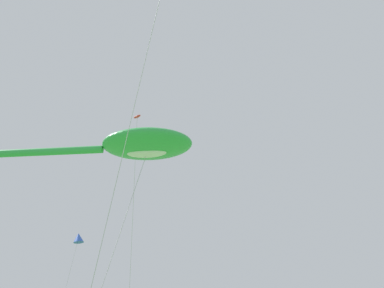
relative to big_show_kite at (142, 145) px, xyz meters
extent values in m
ellipsoid|color=green|center=(0.14, -0.23, 0.03)|extent=(5.20, 5.69, 1.10)
cylinder|color=green|center=(-2.62, 4.30, -0.14)|extent=(3.42, 5.26, 0.40)
ellipsoid|color=white|center=(0.14, -0.23, -0.47)|extent=(1.74, 2.17, 0.40)
cylinder|color=#B2B2B7|center=(-2.58, -1.20, -6.13)|extent=(5.46, 1.97, 11.21)
cylinder|color=#B2B2B7|center=(-7.95, -7.24, -4.09)|extent=(1.02, 2.42, 15.28)
ellipsoid|color=red|center=(1.55, 2.00, 3.02)|extent=(0.42, 0.57, 0.24)
cylinder|color=#B2B2B7|center=(3.27, 3.58, -4.35)|extent=(3.46, 3.17, 14.75)
cone|color=blue|center=(7.62, 13.69, -1.26)|extent=(1.17, 1.19, 0.83)
camera|label=1|loc=(-16.05, -15.47, -10.42)|focal=44.17mm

